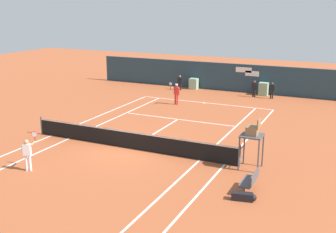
{
  "coord_description": "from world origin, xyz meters",
  "views": [
    {
      "loc": [
        10.66,
        -17.91,
        7.43
      ],
      "look_at": [
        0.34,
        4.1,
        0.8
      ],
      "focal_mm": 43.97,
      "sensor_mm": 36.0,
      "label": 1
    }
  ],
  "objects_px": {
    "equipment_bag": "(245,197)",
    "ball_kid_right_post": "(254,88)",
    "player_near_side": "(28,152)",
    "ball_kid_centre_post": "(180,82)",
    "ball_kid_left_post": "(272,89)",
    "player_on_baseline": "(176,92)",
    "umpire_chair": "(252,135)",
    "tennis_ball_by_sideline": "(116,131)",
    "player_bench": "(250,180)"
  },
  "relations": [
    {
      "from": "player_near_side",
      "to": "ball_kid_right_post",
      "type": "bearing_deg",
      "value": 51.75
    },
    {
      "from": "equipment_bag",
      "to": "ball_kid_centre_post",
      "type": "relative_size",
      "value": 0.74
    },
    {
      "from": "player_near_side",
      "to": "tennis_ball_by_sideline",
      "type": "bearing_deg",
      "value": 64.04
    },
    {
      "from": "player_on_baseline",
      "to": "ball_kid_left_post",
      "type": "relative_size",
      "value": 1.37
    },
    {
      "from": "ball_kid_left_post",
      "to": "umpire_chair",
      "type": "bearing_deg",
      "value": 100.95
    },
    {
      "from": "umpire_chair",
      "to": "equipment_bag",
      "type": "height_order",
      "value": "umpire_chair"
    },
    {
      "from": "equipment_bag",
      "to": "ball_kid_right_post",
      "type": "xyz_separation_m",
      "value": [
        -4.2,
        18.73,
        0.64
      ]
    },
    {
      "from": "equipment_bag",
      "to": "tennis_ball_by_sideline",
      "type": "height_order",
      "value": "equipment_bag"
    },
    {
      "from": "player_near_side",
      "to": "ball_kid_right_post",
      "type": "height_order",
      "value": "player_near_side"
    },
    {
      "from": "umpire_chair",
      "to": "ball_kid_centre_post",
      "type": "xyz_separation_m",
      "value": [
        -10.3,
        15.34,
        -0.87
      ]
    },
    {
      "from": "ball_kid_centre_post",
      "to": "ball_kid_right_post",
      "type": "distance_m",
      "value": 6.72
    },
    {
      "from": "player_bench",
      "to": "player_on_baseline",
      "type": "distance_m",
      "value": 15.51
    },
    {
      "from": "umpire_chair",
      "to": "player_near_side",
      "type": "xyz_separation_m",
      "value": [
        -9.23,
        -4.64,
        -0.74
      ]
    },
    {
      "from": "player_bench",
      "to": "player_on_baseline",
      "type": "bearing_deg",
      "value": 35.33
    },
    {
      "from": "player_on_baseline",
      "to": "ball_kid_right_post",
      "type": "bearing_deg",
      "value": -130.37
    },
    {
      "from": "equipment_bag",
      "to": "player_near_side",
      "type": "distance_m",
      "value": 9.95
    },
    {
      "from": "ball_kid_centre_post",
      "to": "player_bench",
      "type": "bearing_deg",
      "value": 117.21
    },
    {
      "from": "player_on_baseline",
      "to": "player_bench",
      "type": "bearing_deg",
      "value": 127.61
    },
    {
      "from": "player_near_side",
      "to": "ball_kid_centre_post",
      "type": "relative_size",
      "value": 1.31
    },
    {
      "from": "ball_kid_centre_post",
      "to": "player_on_baseline",
      "type": "bearing_deg",
      "value": 106.3
    },
    {
      "from": "ball_kid_right_post",
      "to": "player_near_side",
      "type": "bearing_deg",
      "value": 77.64
    },
    {
      "from": "ball_kid_left_post",
      "to": "tennis_ball_by_sideline",
      "type": "relative_size",
      "value": 19.71
    },
    {
      "from": "ball_kid_centre_post",
      "to": "ball_kid_left_post",
      "type": "bearing_deg",
      "value": 175.76
    },
    {
      "from": "player_bench",
      "to": "ball_kid_right_post",
      "type": "xyz_separation_m",
      "value": [
        -4.19,
        17.83,
        0.29
      ]
    },
    {
      "from": "player_near_side",
      "to": "ball_kid_centre_post",
      "type": "height_order",
      "value": "player_near_side"
    },
    {
      "from": "player_on_baseline",
      "to": "tennis_ball_by_sideline",
      "type": "xyz_separation_m",
      "value": [
        -0.45,
        -7.97,
        -0.94
      ]
    },
    {
      "from": "umpire_chair",
      "to": "ball_kid_right_post",
      "type": "xyz_separation_m",
      "value": [
        -3.59,
        15.34,
        -0.85
      ]
    },
    {
      "from": "umpire_chair",
      "to": "equipment_bag",
      "type": "bearing_deg",
      "value": -169.77
    },
    {
      "from": "ball_kid_left_post",
      "to": "ball_kid_right_post",
      "type": "bearing_deg",
      "value": 3.04
    },
    {
      "from": "player_bench",
      "to": "equipment_bag",
      "type": "bearing_deg",
      "value": -179.32
    },
    {
      "from": "equipment_bag",
      "to": "player_bench",
      "type": "bearing_deg",
      "value": 90.68
    },
    {
      "from": "player_bench",
      "to": "ball_kid_left_post",
      "type": "distance_m",
      "value": 18.04
    },
    {
      "from": "equipment_bag",
      "to": "ball_kid_left_post",
      "type": "xyz_separation_m",
      "value": [
        -2.74,
        18.73,
        0.61
      ]
    },
    {
      "from": "umpire_chair",
      "to": "player_bench",
      "type": "bearing_deg",
      "value": -166.4
    },
    {
      "from": "ball_kid_right_post",
      "to": "player_bench",
      "type": "bearing_deg",
      "value": 106.63
    },
    {
      "from": "player_near_side",
      "to": "ball_kid_left_post",
      "type": "relative_size",
      "value": 1.32
    },
    {
      "from": "player_bench",
      "to": "player_near_side",
      "type": "relative_size",
      "value": 0.73
    },
    {
      "from": "player_near_side",
      "to": "ball_kid_centre_post",
      "type": "bearing_deg",
      "value": 70.59
    },
    {
      "from": "umpire_chair",
      "to": "player_on_baseline",
      "type": "height_order",
      "value": "umpire_chair"
    },
    {
      "from": "equipment_bag",
      "to": "tennis_ball_by_sideline",
      "type": "distance_m",
      "value": 10.95
    },
    {
      "from": "player_on_baseline",
      "to": "player_near_side",
      "type": "xyz_separation_m",
      "value": [
        -0.87,
        -14.8,
        -0.06
      ]
    },
    {
      "from": "player_on_baseline",
      "to": "ball_kid_left_post",
      "type": "distance_m",
      "value": 8.11
    },
    {
      "from": "player_near_side",
      "to": "equipment_bag",
      "type": "bearing_deg",
      "value": -15.24
    },
    {
      "from": "equipment_bag",
      "to": "ball_kid_centre_post",
      "type": "height_order",
      "value": "ball_kid_centre_post"
    },
    {
      "from": "player_on_baseline",
      "to": "ball_kid_right_post",
      "type": "height_order",
      "value": "player_on_baseline"
    },
    {
      "from": "tennis_ball_by_sideline",
      "to": "ball_kid_centre_post",
      "type": "bearing_deg",
      "value": 96.46
    },
    {
      "from": "equipment_bag",
      "to": "tennis_ball_by_sideline",
      "type": "bearing_deg",
      "value": 149.4
    },
    {
      "from": "equipment_bag",
      "to": "player_near_side",
      "type": "height_order",
      "value": "player_near_side"
    },
    {
      "from": "umpire_chair",
      "to": "tennis_ball_by_sideline",
      "type": "distance_m",
      "value": 9.22
    },
    {
      "from": "ball_kid_left_post",
      "to": "equipment_bag",
      "type": "bearing_deg",
      "value": 101.38
    }
  ]
}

